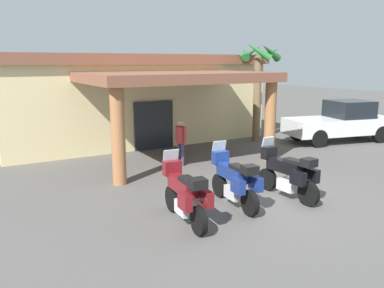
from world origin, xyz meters
The scene contains 8 objects.
ground_plane centered at (0.00, 0.00, 0.00)m, with size 80.00×80.00×0.00m, color #514F4C.
motel_building centered at (0.09, 10.29, 2.09)m, with size 12.76×11.18×4.08m.
motorcycle_maroon centered at (-2.96, -0.23, 0.70)m, with size 0.78×2.21×1.61m.
motorcycle_blue centered at (-1.29, 0.02, 0.70)m, with size 0.78×2.21×1.61m.
motorcycle_black centered at (0.38, -0.26, 0.70)m, with size 0.71×2.21×1.61m.
pedestrian centered at (-0.40, 4.35, 0.99)m, with size 0.32×0.52×1.70m.
pickup_truck_white centered at (8.37, 4.13, 0.94)m, with size 5.51×3.15×1.95m.
palm_tree_near_portico centered at (4.96, 6.35, 3.32)m, with size 1.98×2.06×4.72m.
Camera 1 is at (-7.43, -7.71, 3.76)m, focal length 36.50 mm.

